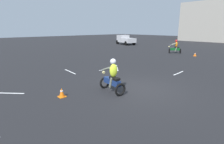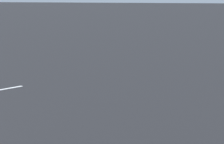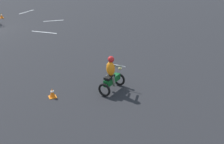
{
  "view_description": "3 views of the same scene",
  "coord_description": "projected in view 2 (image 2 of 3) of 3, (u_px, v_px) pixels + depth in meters",
  "views": [
    {
      "loc": [
        5.24,
        -6.82,
        3.04
      ],
      "look_at": [
        -0.71,
        -1.36,
        1.0
      ],
      "focal_mm": 28.0,
      "sensor_mm": 36.0,
      "label": 1
    },
    {
      "loc": [
        6.6,
        7.21,
        2.87
      ],
      "look_at": [
        -3.02,
        6.02,
        0.9
      ],
      "focal_mm": 70.0,
      "sensor_mm": 36.0,
      "label": 2
    },
    {
      "loc": [
        -0.64,
        25.03,
        6.16
      ],
      "look_at": [
        -5.33,
        13.39,
        0.9
      ],
      "focal_mm": 50.0,
      "sensor_mm": 36.0,
      "label": 3
    }
  ],
  "objects": []
}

